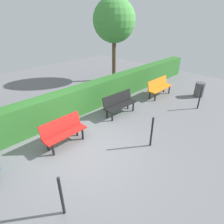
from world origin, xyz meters
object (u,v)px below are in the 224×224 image
at_px(bench_red, 63,131).
at_px(trash_bin, 199,90).
at_px(bench_black, 119,103).
at_px(tree_near, 114,21).
at_px(bench_orange, 159,86).

distance_m(bench_red, trash_bin, 6.92).
xyz_separation_m(bench_black, bench_red, (2.67, 0.12, -0.00)).
relative_size(bench_black, tree_near, 0.34).
height_order(bench_orange, tree_near, tree_near).
xyz_separation_m(bench_red, tree_near, (-5.76, -3.38, 2.81)).
relative_size(bench_red, trash_bin, 1.97).
relative_size(bench_black, bench_red, 1.10).
height_order(bench_orange, bench_red, same).
height_order(bench_orange, trash_bin, bench_orange).
distance_m(bench_black, tree_near, 5.30).
bearing_deg(trash_bin, tree_near, -78.30).
bearing_deg(tree_near, bench_red, 30.43).
height_order(tree_near, trash_bin, tree_near).
height_order(bench_orange, bench_black, same).
bearing_deg(bench_orange, bench_red, 0.44).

